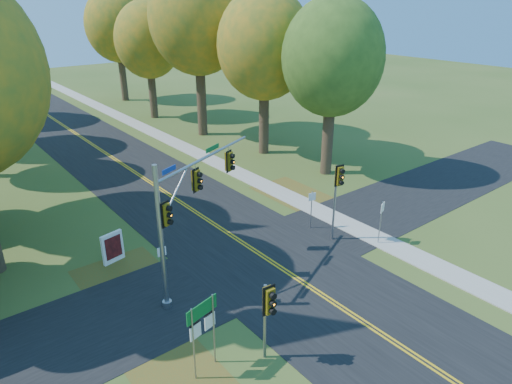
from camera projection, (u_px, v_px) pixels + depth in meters
ground at (291, 275)px, 22.26m from camera, size 160.00×160.00×0.00m
road_main at (291, 274)px, 22.25m from camera, size 8.00×160.00×0.02m
road_cross at (265, 257)px, 23.70m from camera, size 60.00×6.00×0.02m
centerline_left at (289, 275)px, 22.19m from camera, size 0.10×160.00×0.01m
centerline_right at (292, 273)px, 22.31m from camera, size 0.10×160.00×0.01m
sidewalk_east at (372, 236)px, 25.77m from camera, size 1.60×160.00×0.06m
leaf_patch_w_near at (131, 285)px, 21.45m from camera, size 4.00×6.00×0.00m
leaf_patch_e at (306, 200)px, 30.45m from camera, size 3.50×8.00×0.00m
tree_e_a at (333, 58)px, 31.79m from camera, size 7.20×7.20×12.73m
tree_e_b at (264, 45)px, 36.21m from camera, size 7.60×7.60×13.33m
tree_e_c at (198, 19)px, 40.75m from camera, size 8.80×8.80×15.79m
tree_e_d at (148, 40)px, 47.98m from camera, size 7.00×7.00×12.32m
tree_e_e at (118, 25)px, 56.02m from camera, size 7.80×7.80×13.74m
traffic_mast at (187, 204)px, 19.74m from camera, size 6.69×3.28×6.60m
east_signal_pole at (338, 184)px, 24.01m from camera, size 0.51×0.60×4.48m
ped_signal_pole at (269, 306)px, 16.04m from camera, size 0.53×0.61×3.33m
route_sign_cluster at (203, 323)px, 15.75m from camera, size 1.38×0.36×3.02m
info_kiosk at (113, 248)px, 23.04m from camera, size 1.19×0.41×1.63m
reg_sign_e_north at (312, 203)px, 26.11m from camera, size 0.43×0.16×2.32m
reg_sign_e_south at (381, 215)px, 24.38m from camera, size 0.47×0.19×2.53m
reg_sign_w at (162, 259)px, 20.76m from camera, size 0.42×0.07×2.19m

